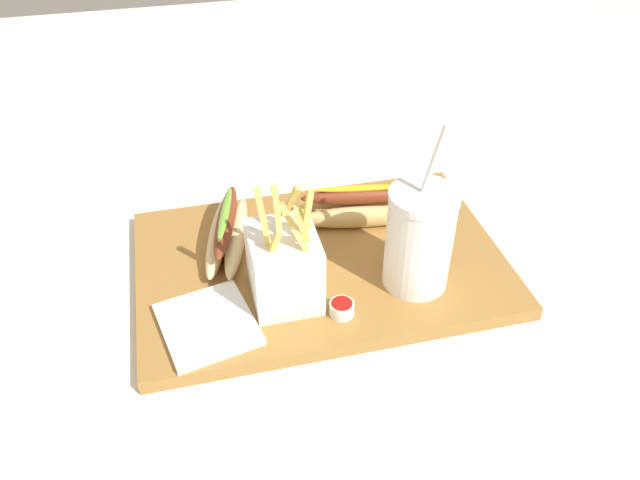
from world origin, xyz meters
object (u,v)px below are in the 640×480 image
object	(u,v)px
hot_dog_2	(359,207)
napkin_stack	(208,324)
soda_cup	(419,239)
ketchup_cup_1	(339,308)
fries_basket	(284,265)
hot_dog_1	(227,232)

from	to	relation	value
hot_dog_2	napkin_stack	world-z (taller)	hot_dog_2
soda_cup	hot_dog_2	world-z (taller)	soda_cup
ketchup_cup_1	fries_basket	bearing A→B (deg)	139.32
fries_basket	ketchup_cup_1	distance (m)	0.09
hot_dog_1	soda_cup	bearing A→B (deg)	-30.43
fries_basket	ketchup_cup_1	size ratio (longest dim) A/B	5.72
soda_cup	hot_dog_2	distance (m)	0.15
soda_cup	fries_basket	distance (m)	0.17
ketchup_cup_1	hot_dog_2	bearing A→B (deg)	66.49
fries_basket	hot_dog_2	bearing A→B (deg)	43.83
ketchup_cup_1	hot_dog_1	bearing A→B (deg)	124.28
ketchup_cup_1	napkin_stack	distance (m)	0.16
soda_cup	ketchup_cup_1	world-z (taller)	soda_cup
hot_dog_1	hot_dog_2	bearing A→B (deg)	3.00
hot_dog_2	fries_basket	bearing A→B (deg)	-136.17
soda_cup	napkin_stack	size ratio (longest dim) A/B	1.99
soda_cup	napkin_stack	xyz separation A→B (m)	(-0.27, -0.02, -0.07)
hot_dog_2	soda_cup	bearing A→B (deg)	-76.99
soda_cup	napkin_stack	world-z (taller)	soda_cup
hot_dog_1	ketchup_cup_1	size ratio (longest dim) A/B	6.11
soda_cup	napkin_stack	distance (m)	0.28
napkin_stack	fries_basket	bearing A→B (deg)	17.81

